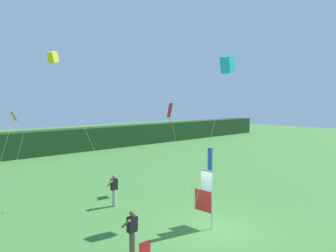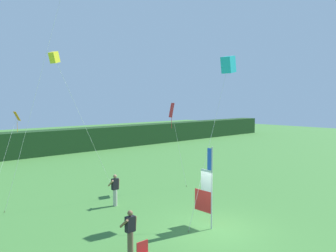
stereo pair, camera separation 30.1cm
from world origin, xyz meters
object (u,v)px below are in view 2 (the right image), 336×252
kite_orange_diamond_3 (16,121)px  kite_cyan_box_4 (228,65)px  person_mid_field (115,189)px  kite_yellow_box_0 (55,59)px  person_near_banner (130,232)px  banner_flag (207,189)px  kite_red_diamond_1 (172,113)px

kite_orange_diamond_3 → kite_cyan_box_4: 13.85m
person_mid_field → kite_yellow_box_0: size_ratio=0.21×
person_near_banner → kite_orange_diamond_3: size_ratio=0.34×
person_near_banner → person_mid_field: 6.07m
banner_flag → kite_yellow_box_0: bearing=117.9°
kite_yellow_box_0 → kite_orange_diamond_3: size_ratio=1.65×
person_near_banner → person_mid_field: (2.90, 5.33, 0.01)m
person_mid_field → kite_red_diamond_1: (4.81, 0.65, 3.94)m
kite_yellow_box_0 → kite_red_diamond_1: bearing=-8.1°
banner_flag → person_near_banner: bearing=179.8°
kite_red_diamond_1 → kite_orange_diamond_3: size_ratio=1.11×
kite_red_diamond_1 → kite_orange_diamond_3: kite_red_diamond_1 is taller
person_near_banner → kite_yellow_box_0: 9.83m
kite_yellow_box_0 → kite_cyan_box_4: size_ratio=1.04×
kite_orange_diamond_3 → kite_cyan_box_4: (6.26, -11.97, 3.07)m
banner_flag → kite_yellow_box_0: size_ratio=0.45×
person_mid_field → kite_orange_diamond_3: (-2.58, 7.35, 3.42)m
kite_yellow_box_0 → kite_cyan_box_4: bearing=-45.9°
person_near_banner → kite_cyan_box_4: size_ratio=0.22×
kite_cyan_box_4 → kite_yellow_box_0: bearing=134.1°
kite_yellow_box_0 → kite_red_diamond_1: size_ratio=1.48×
person_mid_field → kite_orange_diamond_3: kite_orange_diamond_3 is taller
person_near_banner → kite_red_diamond_1: bearing=37.8°
kite_yellow_box_0 → person_near_banner: bearing=-93.9°
kite_red_diamond_1 → person_mid_field: bearing=-172.3°
kite_red_diamond_1 → banner_flag: bearing=-120.4°
banner_flag → kite_orange_diamond_3: size_ratio=0.74×
kite_yellow_box_0 → kite_orange_diamond_3: 6.63m
kite_yellow_box_0 → kite_cyan_box_4: kite_yellow_box_0 is taller
person_near_banner → kite_red_diamond_1: size_ratio=0.31×
kite_red_diamond_1 → kite_orange_diamond_3: bearing=137.8°
kite_yellow_box_0 → kite_red_diamond_1: (7.24, -1.04, -2.92)m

